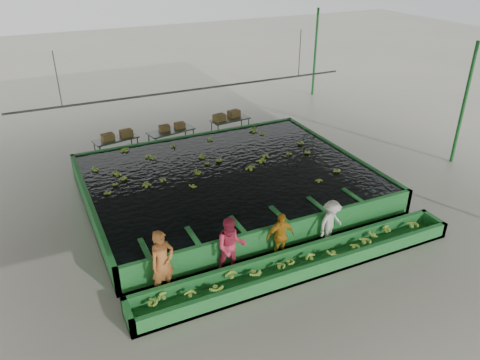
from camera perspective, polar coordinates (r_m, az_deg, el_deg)
name	(u,v)px	position (r m, az deg, el deg)	size (l,w,h in m)	color
ground	(246,212)	(16.22, 0.76, -3.87)	(80.00, 80.00, 0.00)	gray
shed_roof	(247,67)	(14.29, 0.88, 13.56)	(20.00, 22.00, 0.04)	gray
shed_posts	(247,145)	(15.08, 0.81, 4.29)	(20.00, 22.00, 5.00)	#1B6525
flotation_tank	(228,182)	(17.19, -1.43, -0.25)	(10.00, 8.00, 0.90)	#22732F
tank_water	(228,172)	(17.01, -1.44, 0.94)	(9.70, 7.70, 0.00)	black
sorting_trough	(302,264)	(13.50, 7.58, -10.08)	(10.00, 1.00, 0.50)	#22732F
cableway_rail	(192,90)	(19.27, -5.84, 10.88)	(0.08, 0.08, 14.00)	#59605B
rail_hanger_left	(57,79)	(18.04, -21.37, 11.35)	(0.04, 0.04, 2.00)	#59605B
rail_hanger_right	(300,53)	(21.17, 7.29, 15.08)	(0.04, 0.04, 2.00)	#59605B
worker_a	(163,263)	(12.41, -9.42, -9.97)	(0.69, 0.46, 1.90)	#CD7033
worker_b	(231,246)	(12.96, -1.11, -8.11)	(0.86, 0.67, 1.77)	#D83452
worker_c	(280,236)	(13.63, 4.93, -6.87)	(0.89, 0.37, 1.52)	orange
worker_d	(331,223)	(14.48, 11.03, -5.14)	(0.97, 0.56, 1.50)	beige
packing_table_left	(117,148)	(20.82, -14.80, 3.83)	(1.86, 0.75, 0.85)	#59605B
packing_table_mid	(172,140)	(21.06, -8.34, 4.86)	(2.05, 0.82, 0.93)	#59605B
packing_table_right	(230,127)	(22.44, -1.20, 6.46)	(1.86, 0.74, 0.85)	#59605B
box_stack_left	(117,138)	(20.67, -14.71, 4.95)	(1.33, 0.37, 0.29)	brown
box_stack_mid	(172,129)	(20.96, -8.25, 6.13)	(1.16, 0.32, 0.25)	brown
box_stack_right	(227,119)	(22.32, -1.62, 7.49)	(1.42, 0.39, 0.31)	brown
floating_bananas	(220,164)	(17.67, -2.50, 1.98)	(8.83, 6.02, 0.12)	#86B637
trough_bananas	(302,259)	(13.41, 7.62, -9.57)	(9.37, 0.62, 0.12)	#86B637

